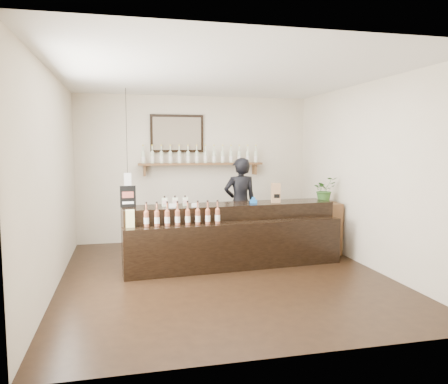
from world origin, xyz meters
TOP-DOWN VIEW (x-y plane):
  - ground at (0.00, 0.00)m, footprint 5.00×5.00m
  - room_shell at (0.00, 0.00)m, footprint 5.00×5.00m
  - back_wall_decor at (-0.14, 2.37)m, footprint 2.66×0.96m
  - counter at (0.26, 0.58)m, footprint 3.37×1.12m
  - promo_sign at (-1.31, 0.66)m, footprint 0.23×0.04m
  - paper_bag at (1.02, 0.67)m, footprint 0.17×0.14m
  - tape_dispenser at (0.65, 0.70)m, footprint 0.13×0.08m
  - side_cabinet at (2.00, 0.95)m, footprint 0.46×0.62m
  - potted_plant at (2.00, 0.95)m, footprint 0.46×0.41m
  - shopkeeper at (0.66, 1.55)m, footprint 0.69×0.47m

SIDE VIEW (x-z plane):
  - ground at x=0.00m, z-range 0.00..0.00m
  - side_cabinet at x=2.00m, z-range 0.00..0.88m
  - counter at x=0.26m, z-range -0.11..0.98m
  - shopkeeper at x=0.66m, z-range 0.00..1.85m
  - tape_dispenser at x=0.65m, z-range 0.92..1.02m
  - paper_bag at x=1.02m, z-range 0.93..1.25m
  - promo_sign at x=-1.31m, z-range 0.93..1.26m
  - potted_plant at x=2.00m, z-range 0.88..1.31m
  - room_shell at x=0.00m, z-range -0.80..4.20m
  - back_wall_decor at x=-0.14m, z-range 0.91..2.60m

